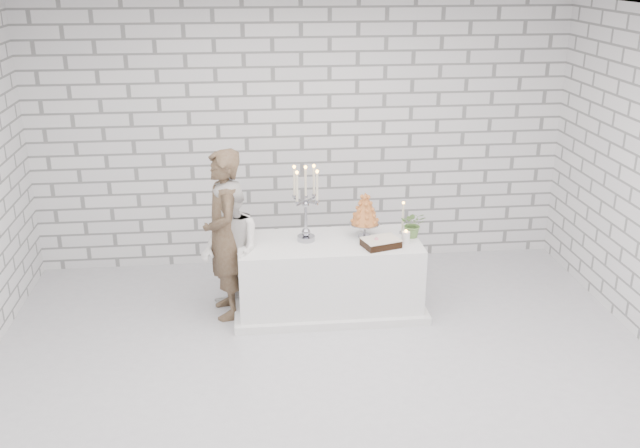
% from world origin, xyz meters
% --- Properties ---
extents(ground, '(6.00, 5.00, 0.01)m').
position_xyz_m(ground, '(0.00, 0.00, 0.00)').
color(ground, silver).
rests_on(ground, ground).
extents(ceiling, '(6.00, 5.00, 0.01)m').
position_xyz_m(ceiling, '(0.00, 0.00, 3.00)').
color(ceiling, white).
rests_on(ceiling, ground).
extents(wall_back, '(6.00, 0.01, 3.00)m').
position_xyz_m(wall_back, '(0.00, 2.50, 1.50)').
color(wall_back, white).
rests_on(wall_back, ground).
extents(wall_front, '(6.00, 0.01, 3.00)m').
position_xyz_m(wall_front, '(0.00, -2.50, 1.50)').
color(wall_front, white).
rests_on(wall_front, ground).
extents(cake_table, '(1.80, 0.80, 0.75)m').
position_xyz_m(cake_table, '(0.16, 1.18, 0.38)').
color(cake_table, white).
rests_on(cake_table, ground).
extents(groom, '(0.51, 0.68, 1.70)m').
position_xyz_m(groom, '(-0.87, 1.21, 0.85)').
color(groom, '#4A3522').
rests_on(groom, ground).
extents(bride, '(0.76, 0.84, 1.40)m').
position_xyz_m(bride, '(-0.82, 1.16, 0.70)').
color(bride, white).
rests_on(bride, ground).
extents(candelabra, '(0.33, 0.33, 0.77)m').
position_xyz_m(candelabra, '(-0.07, 1.23, 1.14)').
color(candelabra, '#92939C').
rests_on(candelabra, cake_table).
extents(croquembouche, '(0.37, 0.37, 0.47)m').
position_xyz_m(croquembouche, '(0.52, 1.26, 0.99)').
color(croquembouche, '#B5632E').
rests_on(croquembouche, cake_table).
extents(chocolate_cake, '(0.40, 0.33, 0.08)m').
position_xyz_m(chocolate_cake, '(0.64, 0.99, 0.79)').
color(chocolate_cake, black).
rests_on(chocolate_cake, cake_table).
extents(pillar_candle, '(0.09, 0.09, 0.12)m').
position_xyz_m(pillar_candle, '(0.90, 1.05, 0.81)').
color(pillar_candle, white).
rests_on(pillar_candle, cake_table).
extents(extra_taper, '(0.07, 0.07, 0.32)m').
position_xyz_m(extra_taper, '(0.92, 1.31, 0.91)').
color(extra_taper, beige).
rests_on(extra_taper, cake_table).
extents(flowers, '(0.29, 0.26, 0.28)m').
position_xyz_m(flowers, '(1.01, 1.21, 0.89)').
color(flowers, '#537F34').
rests_on(flowers, cake_table).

